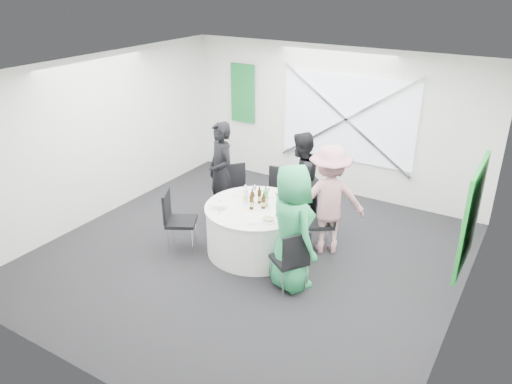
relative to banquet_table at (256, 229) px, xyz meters
The scene contains 43 objects.
floor 0.43m from the banquet_table, 90.00° to the right, with size 6.00×6.00×0.00m, color black.
ceiling 2.43m from the banquet_table, 90.00° to the right, with size 6.00×6.00×0.00m, color white.
wall_back 2.98m from the banquet_table, 90.00° to the left, with size 6.00×6.00×0.00m, color white.
wall_front 3.36m from the banquet_table, 90.00° to the right, with size 6.00×6.00×0.00m, color white.
wall_left 3.17m from the banquet_table, behind, with size 6.00×6.00×0.00m, color white.
wall_right 3.17m from the banquet_table, ahead, with size 6.00×6.00×0.00m, color white.
window_panel 2.99m from the banquet_table, 83.80° to the left, with size 2.60×0.03×1.60m, color silver.
window_brace_a 2.96m from the banquet_table, 83.71° to the left, with size 0.05×0.05×3.16m, color silver.
window_brace_b 2.96m from the banquet_table, 83.71° to the left, with size 0.05×0.05×3.16m, color silver.
green_banner 3.65m from the banquet_table, 126.03° to the left, with size 0.55×0.04×1.20m, color #136023.
green_sign 3.08m from the banquet_table, ahead, with size 0.05×1.20×1.40m, color #17822A.
banquet_table is the anchor object (origin of this frame).
chair_back 1.10m from the banquet_table, 100.86° to the left, with size 0.51×0.52×0.96m.
chair_back_left 1.15m from the banquet_table, 139.60° to the left, with size 0.63×0.63×0.99m.
chair_back_right 1.08m from the banquet_table, 34.58° to the left, with size 0.58×0.58×0.91m.
chair_front_right 1.21m from the banquet_table, 34.89° to the right, with size 0.59×0.59×0.93m.
chair_front_left 1.26m from the banquet_table, 150.94° to the right, with size 0.61×0.60×0.97m.
person_man_back_left 1.33m from the banquet_table, 150.39° to the left, with size 0.64×0.42×1.76m, color black.
person_man_back 1.25m from the banquet_table, 82.15° to the left, with size 0.80×0.44×1.64m, color black.
person_woman_pink 1.20m from the banquet_table, 32.13° to the left, with size 1.12×0.52×1.73m, color #C17D88.
person_woman_green 1.16m from the banquet_table, 31.31° to the right, with size 0.87×0.57×1.79m, color #289557.
plate_back 0.65m from the banquet_table, 86.38° to the left, with size 0.28×0.28×0.01m.
plate_back_left 0.64m from the banquet_table, 148.98° to the left, with size 0.28×0.28×0.01m.
plate_back_right 0.64m from the banquet_table, 38.64° to the left, with size 0.28×0.28×0.04m.
plate_front_right 0.64m from the banquet_table, 37.05° to the right, with size 0.25×0.25×0.04m.
plate_front_left 0.71m from the banquet_table, 148.20° to the right, with size 0.28×0.28×0.01m.
napkin 0.69m from the banquet_table, 141.64° to the right, with size 0.18×0.12×0.05m, color white.
beer_bottle_a 0.49m from the banquet_table, 147.89° to the left, with size 0.06×0.06×0.24m.
beer_bottle_b 0.50m from the banquet_table, 98.13° to the left, with size 0.06×0.06×0.27m.
beer_bottle_c 0.49m from the banquet_table, ahead, with size 0.06×0.06×0.25m.
beer_bottle_d 0.50m from the banquet_table, 96.93° to the right, with size 0.06×0.06×0.27m.
green_water_bottle 0.53m from the banquet_table, 34.44° to the left, with size 0.08×0.08×0.32m.
clear_water_bottle 0.53m from the banquet_table, behind, with size 0.08×0.08×0.31m.
wine_glass_a 0.61m from the banquet_table, 151.88° to the left, with size 0.07×0.07×0.17m.
wine_glass_b 0.64m from the banquet_table, 124.42° to the left, with size 0.07×0.07×0.17m.
wine_glass_c 0.60m from the banquet_table, 88.10° to the left, with size 0.07×0.07×0.17m.
wine_glass_d 0.61m from the banquet_table, 50.44° to the left, with size 0.07×0.07×0.17m.
fork_a 0.69m from the banquet_table, 67.97° to the left, with size 0.01×0.15×0.01m, color silver.
knife_a 0.69m from the banquet_table, 109.92° to the left, with size 0.01×0.15×0.01m, color silver.
fork_b 0.69m from the banquet_table, 161.01° to the right, with size 0.01×0.15×0.01m, color silver.
knife_b 0.69m from the banquet_table, 127.45° to the right, with size 0.01×0.15×0.01m, color silver.
fork_c 0.69m from the banquet_table, 62.41° to the right, with size 0.01×0.15×0.01m, color silver.
knife_c 0.69m from the banquet_table, 23.57° to the right, with size 0.01×0.15×0.01m, color silver.
Camera 1 is at (3.54, -5.60, 4.06)m, focal length 35.00 mm.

